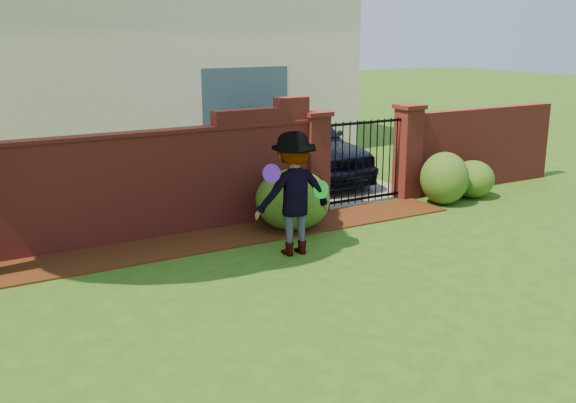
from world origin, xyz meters
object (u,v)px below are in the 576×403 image
car (301,145)px  frisbee_green (321,190)px  man (294,194)px  frisbee_purple (271,173)px

car → frisbee_green: (-2.35, -4.47, 0.18)m
car → frisbee_green: car is taller
man → frisbee_purple: (-0.45, -0.12, 0.39)m
car → man: size_ratio=2.52×
car → frisbee_purple: (-3.19, -4.47, 0.52)m
frisbee_purple → car: bearing=54.5°
car → man: (-2.75, -4.36, 0.13)m
car → man: 5.15m
frisbee_green → man: bearing=163.3°
car → frisbee_green: size_ratio=16.99×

